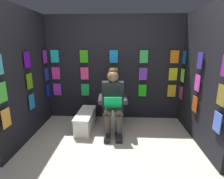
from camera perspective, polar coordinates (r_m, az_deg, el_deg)
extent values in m
plane|color=#B2A899|center=(2.57, -1.25, -24.52)|extent=(30.00, 30.00, 0.00)
cube|color=black|center=(3.87, 0.58, 6.68)|extent=(2.95, 0.10, 2.19)
cube|color=#B131D6|center=(4.12, -17.05, 0.01)|extent=(0.17, 0.01, 0.26)
cube|color=green|center=(3.95, -8.54, -0.10)|extent=(0.17, 0.01, 0.26)
cube|color=#6A0EEA|center=(3.88, 0.51, -0.21)|extent=(0.17, 0.01, 0.26)
cube|color=#15B90C|center=(3.90, 9.67, -0.32)|extent=(0.17, 0.01, 0.26)
cube|color=gold|center=(4.02, 18.48, -0.41)|extent=(0.17, 0.01, 0.26)
cube|color=#D93297|center=(4.05, -17.42, 4.95)|extent=(0.17, 0.01, 0.26)
cube|color=#F13A81|center=(3.88, -8.73, 5.06)|extent=(0.17, 0.01, 0.26)
cube|color=olive|center=(3.80, 0.52, 5.05)|extent=(0.17, 0.01, 0.26)
cube|color=purple|center=(3.83, 9.89, 4.90)|extent=(0.17, 0.01, 0.26)
cube|color=gold|center=(3.95, 18.89, 4.64)|extent=(0.17, 0.01, 0.26)
cube|color=#19B8C1|center=(4.01, -17.81, 10.03)|extent=(0.17, 0.01, 0.26)
cube|color=#2FA211|center=(3.84, -8.94, 10.37)|extent=(0.17, 0.01, 0.26)
cube|color=#1380D3|center=(3.76, 0.53, 10.46)|extent=(0.17, 0.01, 0.26)
cube|color=green|center=(3.79, 10.12, 10.27)|extent=(0.17, 0.01, 0.26)
cube|color=orange|center=(3.91, 19.32, 9.83)|extent=(0.17, 0.01, 0.26)
cube|color=black|center=(3.22, 27.13, 3.56)|extent=(0.10, 1.79, 2.19)
cube|color=#A73468|center=(3.94, 21.08, -0.95)|extent=(0.01, 0.17, 0.26)
cube|color=#B44B1C|center=(3.29, 24.88, -4.23)|extent=(0.01, 0.17, 0.26)
cube|color=#4F73E9|center=(2.68, 30.53, -9.01)|extent=(0.01, 0.17, 0.26)
cube|color=#80E33D|center=(3.87, 21.55, 4.20)|extent=(0.01, 0.17, 0.26)
cube|color=#EF49CC|center=(3.20, 25.55, 1.89)|extent=(0.01, 0.17, 0.26)
cube|color=olive|center=(2.57, 31.54, -1.60)|extent=(0.01, 0.17, 0.26)
cube|color=#0D4B93|center=(3.83, 22.05, 9.51)|extent=(0.01, 0.17, 0.26)
cube|color=#3E33A1|center=(3.16, 26.25, 8.28)|extent=(0.01, 0.17, 0.26)
cube|color=black|center=(3.35, -26.26, 4.03)|extent=(0.10, 1.79, 2.19)
cube|color=orange|center=(2.83, -30.66, -7.85)|extent=(0.01, 0.17, 0.26)
cube|color=#1E73B1|center=(3.42, -24.17, -3.51)|extent=(0.01, 0.17, 0.26)
cube|color=#0D25AF|center=(4.04, -19.67, -0.45)|extent=(0.01, 0.17, 0.26)
cube|color=green|center=(2.73, -31.61, -0.80)|extent=(0.01, 0.17, 0.26)
cube|color=#569612|center=(3.33, -24.80, 2.40)|extent=(0.01, 0.17, 0.26)
cube|color=#1937A3|center=(3.97, -20.11, 4.57)|extent=(0.01, 0.17, 0.26)
cube|color=#5F0CAB|center=(3.28, -25.46, 8.54)|extent=(0.01, 0.17, 0.26)
cube|color=purple|center=(3.93, -20.56, 9.74)|extent=(0.01, 0.17, 0.26)
cylinder|color=white|center=(3.55, 0.29, -9.12)|extent=(0.38, 0.38, 0.40)
cylinder|color=white|center=(3.47, 0.29, -5.90)|extent=(0.41, 0.41, 0.02)
cube|color=white|center=(3.66, 0.28, -2.03)|extent=(0.39, 0.20, 0.36)
cylinder|color=white|center=(3.58, 0.28, -2.43)|extent=(0.39, 0.09, 0.39)
cube|color=black|center=(3.36, 0.28, -1.72)|extent=(0.41, 0.24, 0.52)
sphere|color=brown|center=(3.25, 0.29, 4.16)|extent=(0.21, 0.21, 0.21)
sphere|color=#472D19|center=(3.27, 0.29, 5.43)|extent=(0.17, 0.17, 0.17)
cylinder|color=#38332D|center=(3.25, 2.07, -6.85)|extent=(0.17, 0.41, 0.15)
cylinder|color=#38332D|center=(3.25, -1.49, -6.86)|extent=(0.17, 0.41, 0.15)
cylinder|color=#38332D|center=(3.17, 2.15, -11.85)|extent=(0.12, 0.12, 0.42)
cylinder|color=#38332D|center=(3.17, -1.54, -11.86)|extent=(0.12, 0.12, 0.42)
cube|color=black|center=(3.20, 2.16, -15.01)|extent=(0.12, 0.27, 0.09)
cube|color=black|center=(3.20, -1.55, -15.02)|extent=(0.12, 0.27, 0.09)
cylinder|color=black|center=(3.20, 4.24, -3.05)|extent=(0.10, 0.31, 0.13)
cylinder|color=black|center=(3.20, -3.66, -3.05)|extent=(0.10, 0.31, 0.13)
cube|color=#0AB553|center=(3.04, 0.31, -4.24)|extent=(0.31, 0.14, 0.23)
cube|color=white|center=(3.57, -8.44, -9.91)|extent=(0.29, 0.81, 0.31)
cube|color=white|center=(3.51, -8.54, -7.38)|extent=(0.31, 0.84, 0.03)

